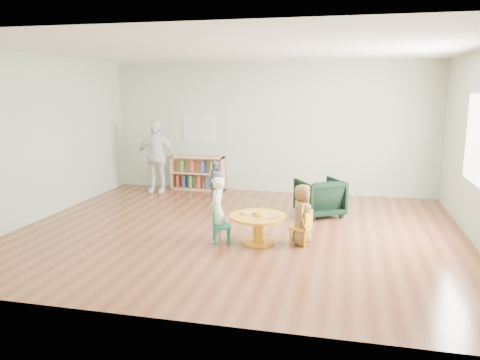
{
  "coord_description": "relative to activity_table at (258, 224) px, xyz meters",
  "views": [
    {
      "loc": [
        1.64,
        -6.97,
        2.23
      ],
      "look_at": [
        0.1,
        -0.3,
        0.89
      ],
      "focal_mm": 35.0,
      "sensor_mm": 36.0,
      "label": 1
    }
  ],
  "objects": [
    {
      "name": "adult_caretaker",
      "position": [
        -2.81,
        2.87,
        0.49
      ],
      "size": [
        0.94,
        0.46,
        1.56
      ],
      "primitive_type": "imported",
      "rotation": [
        0.0,
        0.0,
        0.09
      ],
      "color": "white",
      "rests_on": "ground"
    },
    {
      "name": "alphabet_poster",
      "position": [
        -2.02,
        3.5,
        1.06
      ],
      "size": [
        0.74,
        0.01,
        0.54
      ],
      "color": "white",
      "rests_on": "ground"
    },
    {
      "name": "toddler",
      "position": [
        -1.43,
        2.73,
        0.09
      ],
      "size": [
        0.46,
        0.41,
        0.77
      ],
      "primitive_type": "imported",
      "rotation": [
        0.0,
        0.0,
        2.75
      ],
      "color": "#1B1D45",
      "rests_on": "ground"
    },
    {
      "name": "child_right",
      "position": [
        0.62,
        0.08,
        0.16
      ],
      "size": [
        0.3,
        0.45,
        0.89
      ],
      "primitive_type": "imported",
      "rotation": [
        0.0,
        0.0,
        1.6
      ],
      "color": "gold",
      "rests_on": "ground"
    },
    {
      "name": "armchair",
      "position": [
        0.78,
        1.73,
        0.04
      ],
      "size": [
        0.99,
        1.0,
        0.67
      ],
      "primitive_type": "imported",
      "rotation": [
        0.0,
        0.0,
        3.69
      ],
      "color": "black",
      "rests_on": "ground"
    },
    {
      "name": "activity_table",
      "position": [
        0.0,
        0.0,
        0.0
      ],
      "size": [
        0.84,
        0.84,
        0.46
      ],
      "rotation": [
        0.0,
        0.0,
        0.09
      ],
      "color": "#F1A214",
      "rests_on": "ground"
    },
    {
      "name": "room",
      "position": [
        -0.41,
        0.52,
        1.6
      ],
      "size": [
        7.1,
        7.0,
        2.8
      ],
      "color": "brown",
      "rests_on": "ground"
    },
    {
      "name": "child_left",
      "position": [
        -0.61,
        -0.05,
        0.19
      ],
      "size": [
        0.28,
        0.38,
        0.97
      ],
      "primitive_type": "imported",
      "rotation": [
        0.0,
        0.0,
        -1.42
      ],
      "color": "white",
      "rests_on": "ground"
    },
    {
      "name": "kid_chair_left",
      "position": [
        -0.57,
        -0.11,
        -0.02
      ],
      "size": [
        0.34,
        0.34,
        0.5
      ],
      "rotation": [
        0.0,
        0.0,
        -1.22
      ],
      "color": "#167C63",
      "rests_on": "ground"
    },
    {
      "name": "kid_chair_right",
      "position": [
        0.65,
        0.07,
        -0.02
      ],
      "size": [
        0.34,
        0.34,
        0.51
      ],
      "rotation": [
        0.0,
        0.0,
        1.28
      ],
      "color": "#F1A214",
      "rests_on": "ground"
    },
    {
      "name": "bookshelf",
      "position": [
        -2.03,
        3.37,
        0.08
      ],
      "size": [
        1.2,
        0.3,
        0.75
      ],
      "color": "tan",
      "rests_on": "ground"
    }
  ]
}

